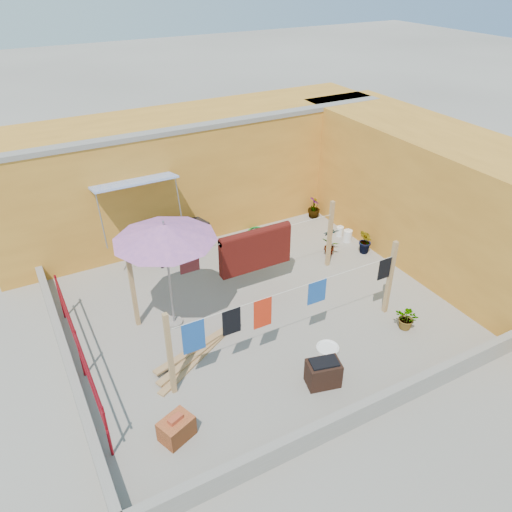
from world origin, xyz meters
The scene contains 21 objects.
ground centered at (0.00, 0.00, 0.00)m, with size 80.00×80.00×0.00m, color #9E998E.
wall_back centered at (0.50, 4.69, 1.61)m, with size 11.00×3.27×3.21m.
wall_right centered at (5.20, 0.00, 1.60)m, with size 2.40×9.00×3.20m, color orange.
parapet_front centered at (0.00, -3.58, 0.22)m, with size 8.30×0.16×0.44m, color gray.
parapet_left centered at (-4.08, 0.00, 0.22)m, with size 0.16×7.30×0.44m, color gray.
red_railing centered at (-3.85, -0.20, 0.72)m, with size 0.05×4.20×1.10m.
clothesline_rig centered at (0.29, 0.55, 1.02)m, with size 5.09×2.35×1.80m.
patio_umbrella centered at (-1.80, 0.45, 2.25)m, with size 2.76×2.76×2.50m.
outdoor_table centered at (-0.68, 3.20, 0.70)m, with size 1.80×1.23×0.77m.
brick_stack centered at (-2.81, -2.38, 0.20)m, with size 0.65×0.57×0.48m.
lumber_pile centered at (-1.74, -0.72, 0.07)m, with size 2.21×1.25×0.14m.
brazier centered at (0.01, -2.54, 0.27)m, with size 0.69×0.54×0.55m.
white_basin centered at (0.63, -1.83, 0.04)m, with size 0.48×0.48×0.08m.
water_jug_a centered at (3.70, 1.54, 0.17)m, with size 0.24×0.24×0.38m.
water_jug_b centered at (3.70, 1.89, 0.14)m, with size 0.21×0.21×0.32m.
green_hose centered at (1.73, 3.20, 0.03)m, with size 0.51×0.51×0.08m.
plant_back_a centered at (0.35, 1.99, 0.42)m, with size 0.75×0.65×0.84m, color #27611B.
plant_back_b centered at (3.70, 3.20, 0.32)m, with size 0.36×0.36×0.65m, color #27611B.
plant_right_a centered at (2.83, 1.19, 0.42)m, with size 0.44×0.30×0.84m, color #27611B.
plant_right_b centered at (3.70, 0.79, 0.36)m, with size 0.40×0.32×0.72m, color #27611B.
plant_right_c centered at (2.50, -2.08, 0.27)m, with size 0.49×0.42×0.54m, color #27611B.
Camera 1 is at (-4.28, -7.83, 6.93)m, focal length 35.00 mm.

